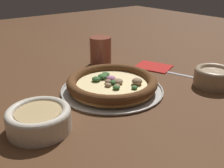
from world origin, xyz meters
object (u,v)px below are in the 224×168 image
Objects in this scene: bowl_far at (213,76)px; drinking_cup at (101,51)px; bowl_near at (39,118)px; pizza at (112,83)px; pizza_tray at (112,89)px; napkin at (153,66)px; fork at (169,72)px.

bowl_far is 1.12× the size of drinking_cup.
bowl_near is at bearing -52.83° from drinking_cup.
bowl_near is at bearing -76.01° from pizza.
pizza is (-0.00, 0.00, 0.02)m from pizza_tray.
pizza is at bearing -120.99° from bowl_far.
drinking_cup is at bearing -138.50° from napkin.
bowl_near reaches higher than fork.
drinking_cup reaches higher than bowl_far.
napkin is (-0.07, 0.25, 0.00)m from pizza_tray.
pizza is 0.25m from drinking_cup.
napkin is 0.91× the size of fork.
bowl_near reaches higher than napkin.
bowl_far is 0.78× the size of napkin.
pizza_tray is at bearing 104.00° from bowl_near.
pizza_tray is 0.26m from drinking_cup.
drinking_cup is 0.63× the size of fork.
napkin is at bearing -174.41° from bowl_far.
fork is (-0.06, 0.52, -0.03)m from bowl_near.
napkin is (0.15, 0.14, -0.05)m from drinking_cup.
bowl_near is at bearing 77.65° from fork.
drinking_cup is at bearing 152.14° from pizza.
pizza_tray is at bearing -74.74° from napkin.
pizza_tray is at bearing -27.93° from drinking_cup.
pizza_tray is 1.84× the size of fork.
fork is at bearing 96.58° from bowl_near.
pizza is 0.26m from fork.
bowl_far is (0.17, 0.28, 0.03)m from pizza_tray.
drinking_cup is 0.27m from fork.
bowl_far is at bearing 59.05° from pizza_tray.
pizza is at bearing 69.83° from fork.
pizza is at bearing -74.72° from napkin.
pizza is 1.78× the size of napkin.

